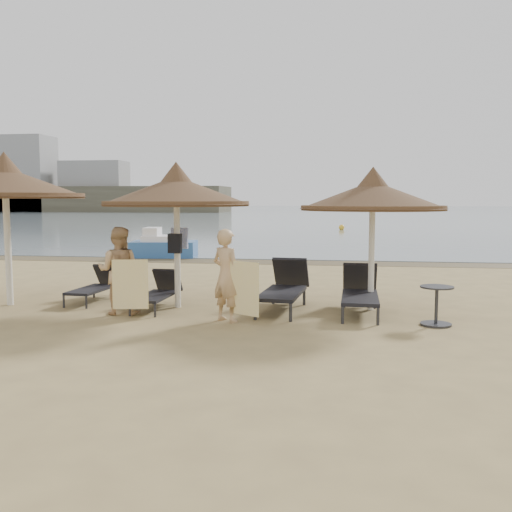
{
  "coord_description": "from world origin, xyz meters",
  "views": [
    {
      "loc": [
        2.45,
        -9.76,
        2.16
      ],
      "look_at": [
        0.87,
        1.2,
        1.04
      ],
      "focal_mm": 40.0,
      "sensor_mm": 36.0,
      "label": 1
    }
  ],
  "objects_px": {
    "palapa_right": "(373,196)",
    "side_table": "(436,307)",
    "lounger_far_left": "(96,285)",
    "pedal_boat": "(163,246)",
    "palapa_left": "(5,183)",
    "lounger_near_left": "(159,291)",
    "palapa_center": "(176,192)",
    "person_right": "(226,268)",
    "lounger_far_right": "(360,292)",
    "person_left": "(119,264)",
    "lounger_near_right": "(285,287)"
  },
  "relations": [
    {
      "from": "palapa_right",
      "to": "side_table",
      "type": "height_order",
      "value": "palapa_right"
    },
    {
      "from": "lounger_far_left",
      "to": "pedal_boat",
      "type": "bearing_deg",
      "value": 102.49
    },
    {
      "from": "palapa_left",
      "to": "side_table",
      "type": "bearing_deg",
      "value": -4.93
    },
    {
      "from": "palapa_right",
      "to": "pedal_boat",
      "type": "relative_size",
      "value": 1.13
    },
    {
      "from": "lounger_near_left",
      "to": "palapa_center",
      "type": "bearing_deg",
      "value": 19.69
    },
    {
      "from": "palapa_left",
      "to": "palapa_right",
      "type": "xyz_separation_m",
      "value": [
        7.24,
        0.5,
        -0.26
      ]
    },
    {
      "from": "lounger_far_left",
      "to": "person_right",
      "type": "height_order",
      "value": "person_right"
    },
    {
      "from": "lounger_near_left",
      "to": "pedal_boat",
      "type": "height_order",
      "value": "pedal_boat"
    },
    {
      "from": "lounger_far_right",
      "to": "side_table",
      "type": "bearing_deg",
      "value": -35.68
    },
    {
      "from": "palapa_right",
      "to": "person_right",
      "type": "distance_m",
      "value": 3.18
    },
    {
      "from": "person_right",
      "to": "palapa_left",
      "type": "bearing_deg",
      "value": 20.48
    },
    {
      "from": "lounger_near_left",
      "to": "pedal_boat",
      "type": "distance_m",
      "value": 9.94
    },
    {
      "from": "side_table",
      "to": "person_right",
      "type": "distance_m",
      "value": 3.66
    },
    {
      "from": "palapa_center",
      "to": "lounger_far_left",
      "type": "bearing_deg",
      "value": 166.3
    },
    {
      "from": "palapa_left",
      "to": "palapa_right",
      "type": "bearing_deg",
      "value": 3.94
    },
    {
      "from": "lounger_far_right",
      "to": "person_left",
      "type": "xyz_separation_m",
      "value": [
        -4.47,
        -0.8,
        0.55
      ]
    },
    {
      "from": "palapa_left",
      "to": "lounger_near_right",
      "type": "bearing_deg",
      "value": 4.06
    },
    {
      "from": "palapa_left",
      "to": "person_right",
      "type": "height_order",
      "value": "palapa_left"
    },
    {
      "from": "lounger_near_left",
      "to": "person_left",
      "type": "relative_size",
      "value": 0.87
    },
    {
      "from": "palapa_right",
      "to": "pedal_boat",
      "type": "bearing_deg",
      "value": 127.54
    },
    {
      "from": "lounger_near_left",
      "to": "lounger_far_right",
      "type": "distance_m",
      "value": 3.93
    },
    {
      "from": "palapa_left",
      "to": "lounger_near_left",
      "type": "xyz_separation_m",
      "value": [
        3.09,
        0.14,
        -2.13
      ]
    },
    {
      "from": "lounger_far_left",
      "to": "lounger_near_right",
      "type": "bearing_deg",
      "value": -0.52
    },
    {
      "from": "lounger_far_left",
      "to": "lounger_far_right",
      "type": "height_order",
      "value": "lounger_far_right"
    },
    {
      "from": "lounger_far_right",
      "to": "person_right",
      "type": "xyz_separation_m",
      "value": [
        -2.35,
        -1.15,
        0.55
      ]
    },
    {
      "from": "person_left",
      "to": "pedal_boat",
      "type": "xyz_separation_m",
      "value": [
        -2.35,
        10.21,
        -0.54
      ]
    },
    {
      "from": "palapa_left",
      "to": "lounger_near_left",
      "type": "bearing_deg",
      "value": 2.51
    },
    {
      "from": "lounger_near_left",
      "to": "lounger_far_right",
      "type": "relative_size",
      "value": 0.82
    },
    {
      "from": "palapa_center",
      "to": "side_table",
      "type": "bearing_deg",
      "value": -11.29
    },
    {
      "from": "palapa_center",
      "to": "person_left",
      "type": "bearing_deg",
      "value": -138.09
    },
    {
      "from": "side_table",
      "to": "person_left",
      "type": "bearing_deg",
      "value": 178.43
    },
    {
      "from": "palapa_right",
      "to": "lounger_near_left",
      "type": "bearing_deg",
      "value": -175.0
    },
    {
      "from": "lounger_far_left",
      "to": "pedal_boat",
      "type": "xyz_separation_m",
      "value": [
        -1.33,
        8.93,
        0.08
      ]
    },
    {
      "from": "pedal_boat",
      "to": "side_table",
      "type": "bearing_deg",
      "value": -58.5
    },
    {
      "from": "lounger_near_left",
      "to": "person_left",
      "type": "xyz_separation_m",
      "value": [
        -0.54,
        -0.69,
        0.62
      ]
    },
    {
      "from": "person_left",
      "to": "lounger_near_left",
      "type": "bearing_deg",
      "value": -132.4
    },
    {
      "from": "lounger_near_left",
      "to": "person_right",
      "type": "relative_size",
      "value": 0.87
    },
    {
      "from": "lounger_far_right",
      "to": "palapa_center",
      "type": "bearing_deg",
      "value": -178.5
    },
    {
      "from": "lounger_near_right",
      "to": "palapa_right",
      "type": "bearing_deg",
      "value": 8.7
    },
    {
      "from": "side_table",
      "to": "palapa_right",
      "type": "bearing_deg",
      "value": 130.44
    },
    {
      "from": "palapa_center",
      "to": "person_left",
      "type": "distance_m",
      "value": 1.8
    },
    {
      "from": "palapa_left",
      "to": "lounger_far_right",
      "type": "height_order",
      "value": "palapa_left"
    },
    {
      "from": "palapa_right",
      "to": "lounger_far_right",
      "type": "distance_m",
      "value": 1.83
    },
    {
      "from": "lounger_far_left",
      "to": "side_table",
      "type": "bearing_deg",
      "value": -7.98
    },
    {
      "from": "palapa_left",
      "to": "person_left",
      "type": "bearing_deg",
      "value": -12.3
    },
    {
      "from": "lounger_near_left",
      "to": "lounger_far_right",
      "type": "xyz_separation_m",
      "value": [
        3.93,
        0.1,
        0.07
      ]
    },
    {
      "from": "palapa_left",
      "to": "palapa_center",
      "type": "height_order",
      "value": "palapa_left"
    },
    {
      "from": "lounger_near_left",
      "to": "lounger_near_right",
      "type": "bearing_deg",
      "value": 8.15
    },
    {
      "from": "lounger_near_left",
      "to": "lounger_near_right",
      "type": "height_order",
      "value": "lounger_near_right"
    },
    {
      "from": "pedal_boat",
      "to": "palapa_left",
      "type": "bearing_deg",
      "value": -97.61
    }
  ]
}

